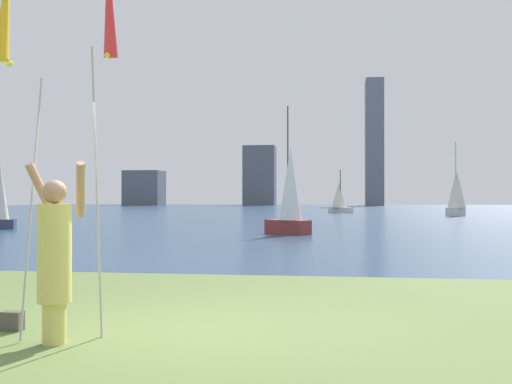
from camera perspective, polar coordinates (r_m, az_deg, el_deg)
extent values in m
cube|color=navy|center=(69.24, 6.43, -1.79)|extent=(120.00, 115.10, 0.12)
cube|color=#2D381C|center=(11.88, -0.66, -7.90)|extent=(120.00, 0.70, 0.02)
cylinder|color=#D8CC66|center=(6.72, -18.36, -11.57)|extent=(0.24, 0.24, 0.42)
cylinder|color=#D8CC66|center=(6.62, -18.35, -5.45)|extent=(0.34, 0.34, 1.01)
sphere|color=tan|center=(6.59, -18.33, 0.01)|extent=(0.25, 0.25, 0.25)
cylinder|color=tan|center=(6.82, -19.47, 0.20)|extent=(0.25, 0.39, 0.58)
cylinder|color=tan|center=(6.63, -16.09, 0.22)|extent=(0.25, 0.39, 0.58)
cylinder|color=#B2B2B7|center=(6.95, -20.28, -1.15)|extent=(0.02, 0.46, 2.81)
cone|color=yellow|center=(6.76, -22.42, 15.83)|extent=(0.16, 0.33, 1.12)
sphere|color=yellow|center=(6.70, -22.06, 11.08)|extent=(0.06, 0.06, 0.06)
cylinder|color=#B2B2B7|center=(6.63, -14.67, -0.21)|extent=(0.02, 0.30, 3.06)
cone|color=red|center=(7.28, -13.58, 16.96)|extent=(0.16, 0.27, 1.24)
sphere|color=yellow|center=(7.07, -13.76, 12.34)|extent=(0.06, 0.06, 0.06)
cube|color=#4C4742|center=(7.53, -21.84, -11.14)|extent=(0.23, 0.15, 0.22)
cube|color=silver|center=(51.64, 18.19, -1.77)|extent=(1.99, 2.83, 0.68)
cylinder|color=silver|center=(51.66, 18.18, 1.56)|extent=(0.09, 0.09, 5.32)
cone|color=silver|center=(51.83, 18.26, 0.33)|extent=(1.97, 1.97, 3.11)
cube|color=silver|center=(59.89, 7.90, -1.69)|extent=(2.47, 2.78, 0.53)
cylinder|color=#47474C|center=(59.88, 7.90, 0.33)|extent=(0.09, 0.09, 3.68)
cone|color=silver|center=(60.04, 7.77, -0.25)|extent=(2.07, 2.07, 2.48)
cube|color=maroon|center=(25.03, 3.00, -3.28)|extent=(1.99, 1.71, 0.58)
cylinder|color=#47474C|center=(25.05, 2.99, 2.75)|extent=(0.06, 0.06, 4.69)
cone|color=white|center=(24.92, 3.24, 0.79)|extent=(1.30, 1.30, 2.98)
cone|color=silver|center=(31.42, -22.82, -0.01)|extent=(1.01, 1.01, 2.59)
cube|color=#565B66|center=(118.53, -10.42, 0.37)|extent=(7.00, 5.66, 6.60)
cube|color=#565B66|center=(116.71, 0.34, 1.55)|extent=(6.02, 4.56, 11.35)
cube|color=slate|center=(114.51, 11.02, 4.55)|extent=(3.21, 5.75, 23.14)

